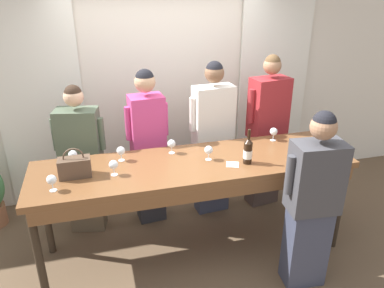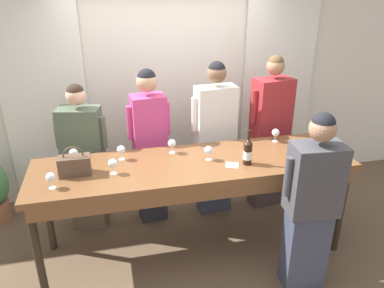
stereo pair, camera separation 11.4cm
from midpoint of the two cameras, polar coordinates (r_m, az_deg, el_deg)
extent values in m
plane|color=brown|center=(4.11, -0.52, -15.60)|extent=(18.00, 18.00, 0.00)
cube|color=silver|center=(4.72, -4.98, 8.89)|extent=(12.00, 0.06, 2.80)
cube|color=white|center=(4.65, -22.81, 6.16)|extent=(0.95, 0.03, 2.69)
cube|color=white|center=(5.12, 11.60, 9.05)|extent=(0.95, 0.03, 2.69)
cube|color=brown|center=(3.56, -0.57, -3.17)|extent=(3.03, 0.83, 0.06)
cube|color=brown|center=(3.27, 1.20, -7.65)|extent=(2.91, 0.03, 0.12)
cylinder|color=#2D2319|center=(3.53, -23.20, -15.61)|extent=(0.07, 0.07, 0.96)
cylinder|color=#2D2319|center=(4.12, 20.76, -9.01)|extent=(0.07, 0.07, 0.96)
cylinder|color=#2D2319|center=(4.07, -22.16, -9.67)|extent=(0.07, 0.07, 0.96)
cylinder|color=#2D2319|center=(4.60, 16.04, -4.75)|extent=(0.07, 0.07, 0.96)
cylinder|color=black|center=(3.51, 7.57, -1.37)|extent=(0.08, 0.08, 0.21)
cone|color=black|center=(3.46, 7.68, 0.51)|extent=(0.08, 0.08, 0.04)
cylinder|color=black|center=(3.44, 7.74, 1.52)|extent=(0.03, 0.03, 0.09)
cylinder|color=white|center=(3.52, 7.56, -1.52)|extent=(0.08, 0.08, 0.08)
cube|color=brown|center=(3.43, -18.35, -3.41)|extent=(0.28, 0.14, 0.17)
torus|color=brown|center=(3.39, -18.55, -2.00)|extent=(0.18, 0.01, 0.18)
cylinder|color=white|center=(3.68, -18.37, -2.97)|extent=(0.06, 0.06, 0.00)
cylinder|color=white|center=(3.67, -18.44, -2.49)|extent=(0.01, 0.01, 0.06)
sphere|color=white|center=(3.64, -18.57, -1.55)|extent=(0.08, 0.08, 0.08)
cylinder|color=white|center=(3.59, 1.61, -2.37)|extent=(0.06, 0.06, 0.00)
cylinder|color=white|center=(3.58, 1.62, -1.88)|extent=(0.01, 0.01, 0.06)
sphere|color=white|center=(3.55, 1.63, -0.91)|extent=(0.08, 0.08, 0.08)
cylinder|color=white|center=(3.40, -12.69, -4.60)|extent=(0.06, 0.06, 0.00)
cylinder|color=white|center=(3.39, -12.74, -4.09)|extent=(0.01, 0.01, 0.06)
sphere|color=white|center=(3.36, -12.84, -3.08)|extent=(0.08, 0.08, 0.08)
cylinder|color=white|center=(4.10, 11.44, 0.57)|extent=(0.06, 0.06, 0.00)
cylinder|color=white|center=(4.08, 11.48, 1.01)|extent=(0.01, 0.01, 0.06)
sphere|color=white|center=(4.06, 11.55, 1.88)|extent=(0.08, 0.08, 0.08)
cylinder|color=white|center=(3.31, -21.32, -6.61)|extent=(0.06, 0.06, 0.00)
cylinder|color=white|center=(3.29, -21.40, -6.10)|extent=(0.01, 0.01, 0.06)
sphere|color=white|center=(3.26, -21.58, -5.08)|extent=(0.08, 0.08, 0.08)
cylinder|color=white|center=(3.73, -3.99, -1.36)|extent=(0.06, 0.06, 0.00)
cylinder|color=white|center=(3.72, -4.00, -0.89)|extent=(0.01, 0.01, 0.06)
sphere|color=white|center=(3.69, -4.03, 0.05)|extent=(0.08, 0.08, 0.08)
cylinder|color=white|center=(3.65, -11.56, -2.45)|extent=(0.06, 0.06, 0.00)
cylinder|color=white|center=(3.63, -11.61, -1.97)|extent=(0.01, 0.01, 0.06)
sphere|color=white|center=(3.61, -11.69, -1.02)|extent=(0.08, 0.08, 0.08)
cube|color=white|center=(3.51, 5.27, -3.13)|extent=(0.15, 0.15, 0.00)
cube|color=brown|center=(4.37, -16.49, -7.74)|extent=(0.40, 0.29, 0.79)
cube|color=#4C5B47|center=(4.05, -17.64, 0.83)|extent=(0.47, 0.34, 0.63)
sphere|color=#DBAD89|center=(3.91, -18.44, 6.83)|extent=(0.20, 0.20, 0.20)
sphere|color=#332319|center=(3.90, -18.51, 7.31)|extent=(0.17, 0.17, 0.17)
cylinder|color=#4C5B47|center=(3.98, -14.46, 1.53)|extent=(0.08, 0.08, 0.34)
cylinder|color=#4C5B47|center=(4.10, -20.88, 1.35)|extent=(0.08, 0.08, 0.34)
cube|color=#28282D|center=(4.37, -7.13, -6.45)|extent=(0.32, 0.25, 0.84)
cube|color=#C63D7A|center=(4.05, -7.67, 2.78)|extent=(0.38, 0.30, 0.66)
sphere|color=tan|center=(3.90, -8.05, 9.33)|extent=(0.22, 0.22, 0.22)
sphere|color=black|center=(3.89, -8.08, 9.88)|extent=(0.19, 0.19, 0.19)
cylinder|color=#C63D7A|center=(4.07, -4.96, 3.80)|extent=(0.08, 0.08, 0.37)
cylinder|color=#C63D7A|center=(3.99, -10.50, 3.07)|extent=(0.08, 0.08, 0.37)
cube|color=#383D51|center=(4.50, 2.31, -5.09)|extent=(0.40, 0.22, 0.87)
cube|color=silver|center=(4.18, 2.49, 4.25)|extent=(0.47, 0.26, 0.69)
sphere|color=brown|center=(4.05, 2.61, 10.73)|extent=(0.21, 0.21, 0.21)
sphere|color=black|center=(4.04, 2.62, 11.24)|extent=(0.19, 0.19, 0.19)
cylinder|color=silver|center=(4.26, 5.57, 5.27)|extent=(0.08, 0.08, 0.38)
cylinder|color=silver|center=(4.08, -0.70, 4.54)|extent=(0.08, 0.08, 0.38)
cube|color=#473833|center=(4.72, 10.13, -3.85)|extent=(0.39, 0.27, 0.89)
cube|color=maroon|center=(4.41, 10.87, 5.40)|extent=(0.46, 0.32, 0.71)
sphere|color=#9E7051|center=(4.28, 11.38, 11.64)|extent=(0.20, 0.20, 0.20)
sphere|color=brown|center=(4.28, 11.42, 12.10)|extent=(0.18, 0.18, 0.18)
cylinder|color=maroon|center=(4.53, 13.42, 6.37)|extent=(0.08, 0.08, 0.39)
cylinder|color=maroon|center=(4.27, 8.28, 5.72)|extent=(0.08, 0.08, 0.39)
cube|color=#383D51|center=(3.65, 16.02, -14.67)|extent=(0.38, 0.26, 0.79)
cube|color=#3D3D42|center=(3.27, 17.41, -4.90)|extent=(0.45, 0.31, 0.62)
sphere|color=#9E7051|center=(3.09, 18.42, 2.48)|extent=(0.21, 0.21, 0.21)
sphere|color=black|center=(3.07, 18.51, 3.13)|extent=(0.19, 0.19, 0.19)
cylinder|color=#3D3D42|center=(3.15, 13.71, -4.59)|extent=(0.08, 0.08, 0.34)
cylinder|color=#3D3D42|center=(3.36, 21.07, -3.77)|extent=(0.08, 0.08, 0.34)
camera|label=1|loc=(0.06, -90.92, -0.41)|focal=35.00mm
camera|label=2|loc=(0.06, 89.08, 0.41)|focal=35.00mm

